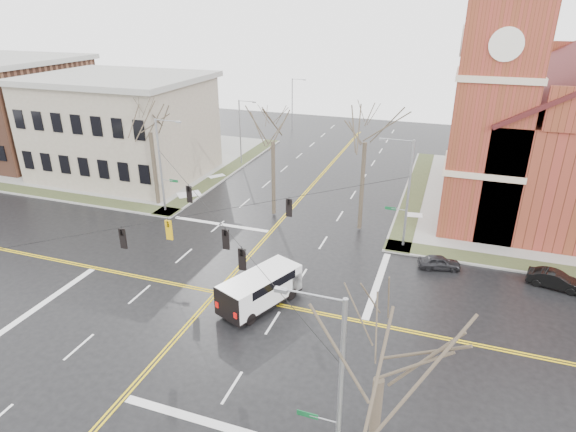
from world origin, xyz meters
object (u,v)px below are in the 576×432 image
(streetlight_north_b, at_px, (293,102))
(tree_ne, at_px, (365,136))
(streetlight_north_a, at_px, (241,130))
(parked_car_b, at_px, (555,280))
(signal_pole_nw, at_px, (162,163))
(parked_car_a, at_px, (439,262))
(tree_nw_far, at_px, (150,128))
(tree_se, at_px, (380,367))
(church, at_px, (575,125))
(signal_pole_se, at_px, (336,390))
(cargo_van, at_px, (263,286))
(signal_pole_ne, at_px, (406,191))
(tree_nw_near, at_px, (273,137))

(streetlight_north_b, distance_m, tree_ne, 39.02)
(streetlight_north_a, distance_m, parked_car_b, 38.60)
(signal_pole_nw, distance_m, tree_ne, 19.16)
(parked_car_a, distance_m, tree_nw_far, 28.96)
(streetlight_north_a, distance_m, tree_se, 48.06)
(tree_nw_far, bearing_deg, church, 17.52)
(parked_car_a, distance_m, parked_car_b, 7.97)
(signal_pole_se, distance_m, cargo_van, 14.18)
(parked_car_b, bearing_deg, cargo_van, 126.94)
(cargo_van, distance_m, tree_se, 17.88)
(streetlight_north_b, distance_m, cargo_van, 50.32)
(streetlight_north_a, xyz_separation_m, parked_car_a, (25.21, -19.30, -3.93))
(signal_pole_se, xyz_separation_m, parked_car_a, (3.23, 20.20, -4.41))
(parked_car_b, height_order, tree_ne, tree_ne)
(church, height_order, signal_pole_ne, church)
(signal_pole_ne, bearing_deg, cargo_van, -123.51)
(streetlight_north_a, height_order, tree_nw_near, tree_nw_near)
(church, xyz_separation_m, signal_pole_nw, (-36.09, -13.28, -3.48))
(signal_pole_se, distance_m, tree_nw_near, 28.71)
(signal_pole_se, distance_m, tree_nw_far, 34.62)
(signal_pole_ne, bearing_deg, tree_nw_far, 176.93)
(church, xyz_separation_m, tree_nw_far, (-37.91, -11.97, -0.55))
(church, xyz_separation_m, cargo_van, (-21.16, -24.94, -7.08))
(streetlight_north_b, height_order, parked_car_a, streetlight_north_b)
(streetlight_north_b, relative_size, parked_car_b, 2.15)
(signal_pole_nw, xyz_separation_m, tree_nw_far, (-1.83, 1.31, 2.94))
(signal_pole_nw, height_order, streetlight_north_b, signal_pole_nw)
(church, xyz_separation_m, tree_se, (-11.65, -38.38, -0.10))
(signal_pole_nw, distance_m, parked_car_a, 26.40)
(cargo_van, xyz_separation_m, tree_nw_far, (-16.75, 12.97, 6.54))
(parked_car_b, distance_m, tree_ne, 17.83)
(signal_pole_nw, distance_m, signal_pole_se, 32.28)
(tree_nw_near, bearing_deg, parked_car_b, -13.32)
(parked_car_b, relative_size, tree_se, 0.32)
(tree_se, bearing_deg, parked_car_a, 86.30)
(streetlight_north_b, bearing_deg, tree_se, -68.90)
(tree_nw_near, bearing_deg, signal_pole_nw, -165.00)
(streetlight_north_b, distance_m, parked_car_a, 46.85)
(church, bearing_deg, streetlight_north_b, 146.75)
(tree_nw_far, bearing_deg, tree_se, -45.16)
(church, height_order, tree_se, church)
(signal_pole_ne, height_order, parked_car_a, signal_pole_ne)
(tree_ne, bearing_deg, signal_pole_se, -81.07)
(signal_pole_se, relative_size, streetlight_north_a, 1.12)
(signal_pole_nw, height_order, tree_nw_far, tree_nw_far)
(signal_pole_se, xyz_separation_m, streetlight_north_b, (-21.97, 59.50, -0.48))
(parked_car_a, height_order, tree_nw_far, tree_nw_far)
(tree_nw_far, distance_m, tree_nw_near, 12.12)
(cargo_van, height_order, parked_car_a, cargo_van)
(streetlight_north_a, xyz_separation_m, tree_nw_far, (-2.50, -15.19, 3.42))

